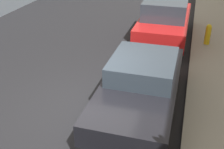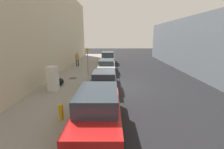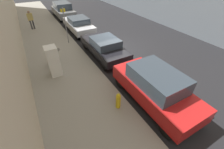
% 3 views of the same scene
% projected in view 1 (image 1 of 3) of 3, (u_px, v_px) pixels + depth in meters
% --- Properties ---
extents(ground_plane, '(80.00, 80.00, 0.00)m').
position_uv_depth(ground_plane, '(88.00, 108.00, 7.62)').
color(ground_plane, black).
extents(fire_hydrant, '(0.22, 0.22, 0.81)m').
position_uv_depth(fire_hydrant, '(208.00, 34.00, 11.07)').
color(fire_hydrant, gold).
rests_on(fire_hydrant, sidewalk_slab).
extents(parked_suv_red, '(1.91, 4.58, 1.76)m').
position_uv_depth(parked_suv_red, '(165.00, 19.00, 11.66)').
color(parked_suv_red, red).
rests_on(parked_suv_red, ground).
extents(parked_sedan_dark, '(1.87, 4.55, 1.39)m').
position_uv_depth(parked_sedan_dark, '(141.00, 83.00, 7.36)').
color(parked_sedan_dark, black).
rests_on(parked_sedan_dark, ground).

